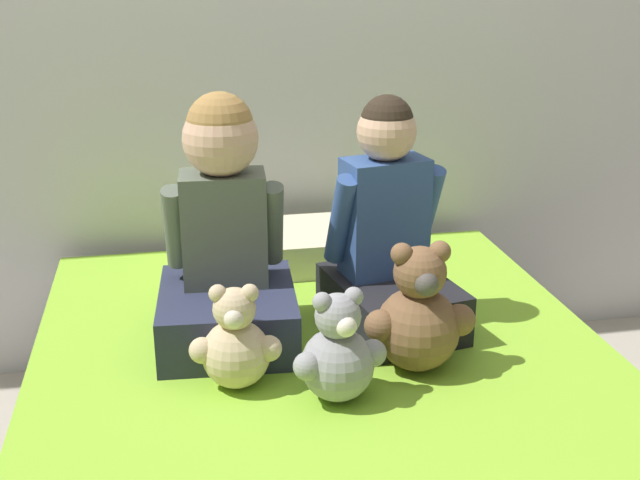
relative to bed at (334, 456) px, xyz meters
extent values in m
cube|color=silver|center=(0.00, 1.05, 1.03)|extent=(8.00, 0.06, 2.50)
cube|color=white|center=(0.00, 0.00, 0.10)|extent=(1.45, 1.85, 0.19)
cube|color=#8CC633|center=(0.00, 0.00, 0.21)|extent=(1.46, 1.87, 0.03)
cube|color=#282D47|center=(-0.23, 0.24, 0.30)|extent=(0.37, 0.41, 0.14)
cube|color=#5B6656|center=(-0.23, 0.30, 0.52)|extent=(0.22, 0.15, 0.29)
sphere|color=#DBAD89|center=(-0.23, 0.30, 0.75)|extent=(0.19, 0.19, 0.19)
sphere|color=#A37A42|center=(-0.23, 0.30, 0.78)|extent=(0.17, 0.17, 0.17)
cylinder|color=#5B6656|center=(-0.35, 0.30, 0.52)|extent=(0.06, 0.14, 0.24)
cylinder|color=#5B6656|center=(-0.11, 0.29, 0.52)|extent=(0.06, 0.14, 0.24)
cube|color=black|center=(0.20, 0.24, 0.29)|extent=(0.35, 0.42, 0.14)
cube|color=#33518E|center=(0.19, 0.29, 0.52)|extent=(0.24, 0.16, 0.32)
sphere|color=#DBAD89|center=(0.19, 0.29, 0.75)|extent=(0.15, 0.15, 0.15)
sphere|color=#2D2319|center=(0.19, 0.29, 0.78)|extent=(0.14, 0.14, 0.14)
cylinder|color=#33518E|center=(0.07, 0.27, 0.53)|extent=(0.08, 0.15, 0.26)
cylinder|color=#33518E|center=(0.32, 0.32, 0.53)|extent=(0.08, 0.15, 0.26)
sphere|color=#D1B78E|center=(-0.23, 0.01, 0.31)|extent=(0.16, 0.16, 0.16)
sphere|color=#D1B78E|center=(-0.23, 0.01, 0.42)|extent=(0.10, 0.10, 0.10)
sphere|color=beige|center=(-0.24, -0.04, 0.42)|extent=(0.04, 0.04, 0.04)
sphere|color=#D1B78E|center=(-0.27, 0.01, 0.46)|extent=(0.04, 0.04, 0.04)
sphere|color=#D1B78E|center=(-0.20, 0.00, 0.46)|extent=(0.04, 0.04, 0.04)
sphere|color=#D1B78E|center=(-0.31, 0.00, 0.33)|extent=(0.06, 0.06, 0.06)
sphere|color=#D1B78E|center=(-0.16, -0.02, 0.33)|extent=(0.06, 0.06, 0.06)
sphere|color=brown|center=(0.20, 0.01, 0.33)|extent=(0.20, 0.20, 0.20)
sphere|color=brown|center=(0.20, 0.01, 0.48)|extent=(0.13, 0.13, 0.13)
sphere|color=#4C4742|center=(0.20, -0.04, 0.47)|extent=(0.06, 0.06, 0.06)
sphere|color=brown|center=(0.16, 0.01, 0.52)|extent=(0.05, 0.05, 0.05)
sphere|color=brown|center=(0.25, 0.01, 0.52)|extent=(0.05, 0.05, 0.05)
sphere|color=brown|center=(0.11, -0.01, 0.35)|extent=(0.08, 0.08, 0.08)
sphere|color=brown|center=(0.30, -0.01, 0.35)|extent=(0.08, 0.08, 0.08)
sphere|color=#939399|center=(-0.01, -0.09, 0.31)|extent=(0.17, 0.17, 0.17)
sphere|color=#939399|center=(-0.01, -0.09, 0.43)|extent=(0.10, 0.10, 0.10)
sphere|color=white|center=(-0.01, -0.14, 0.43)|extent=(0.05, 0.05, 0.05)
sphere|color=#939399|center=(-0.05, -0.10, 0.47)|extent=(0.04, 0.04, 0.04)
sphere|color=#939399|center=(0.02, -0.09, 0.47)|extent=(0.04, 0.04, 0.04)
sphere|color=#939399|center=(-0.09, -0.13, 0.33)|extent=(0.06, 0.06, 0.06)
sphere|color=#939399|center=(0.07, -0.09, 0.33)|extent=(0.06, 0.06, 0.06)
cube|color=beige|center=(0.00, 0.75, 0.28)|extent=(0.55, 0.33, 0.11)
camera|label=1|loc=(-0.36, -1.65, 1.19)|focal=45.00mm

